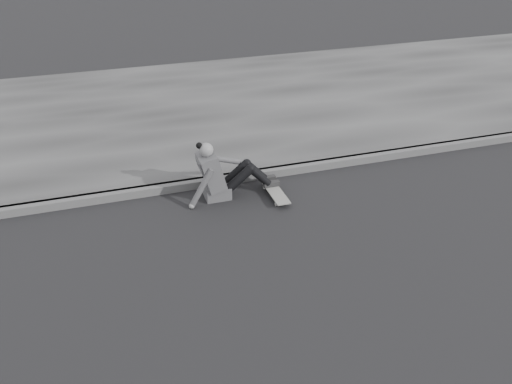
% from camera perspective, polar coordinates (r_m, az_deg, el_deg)
% --- Properties ---
extents(ground, '(80.00, 80.00, 0.00)m').
position_cam_1_polar(ground, '(7.28, 16.28, -6.17)').
color(ground, black).
rests_on(ground, ground).
extents(curb, '(24.00, 0.16, 0.12)m').
position_cam_1_polar(curb, '(9.16, 7.76, 2.89)').
color(curb, '#515151').
rests_on(curb, ground).
extents(sidewalk, '(24.00, 6.00, 0.12)m').
position_cam_1_polar(sidewalk, '(11.73, 1.51, 9.10)').
color(sidewalk, '#3A3A3A').
rests_on(sidewalk, ground).
extents(skateboard, '(0.20, 0.78, 0.09)m').
position_cam_1_polar(skateboard, '(8.21, 1.92, -0.00)').
color(skateboard, '#A5A5A0').
rests_on(skateboard, ground).
extents(seated_woman, '(1.38, 0.46, 0.88)m').
position_cam_1_polar(seated_woman, '(8.09, -3.54, 1.82)').
color(seated_woman, '#4A4A4C').
rests_on(seated_woman, ground).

